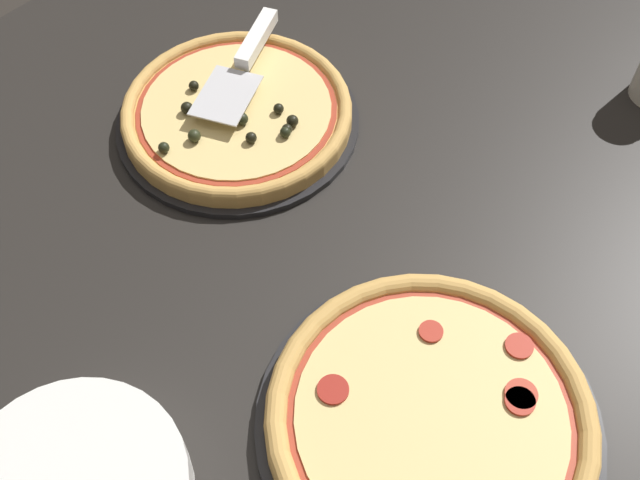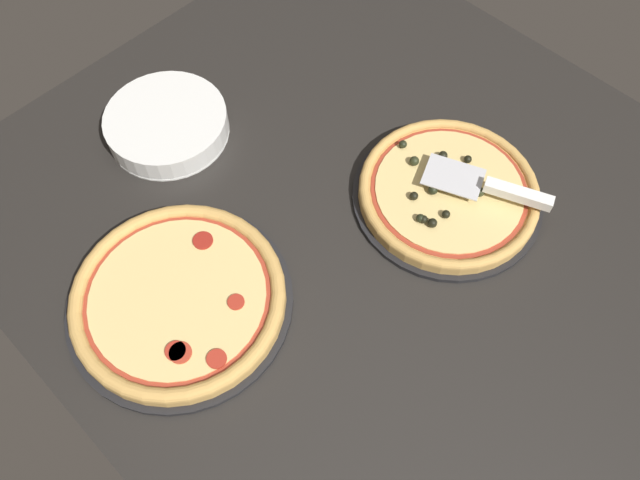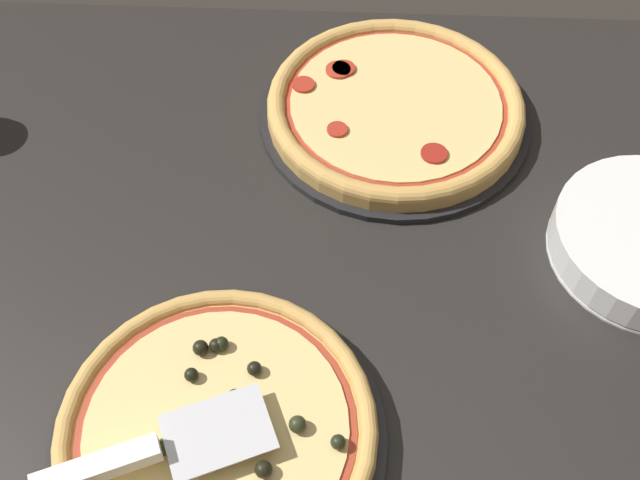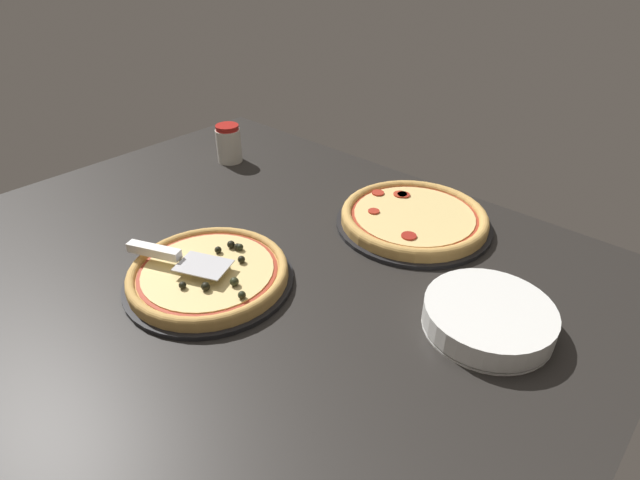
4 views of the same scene
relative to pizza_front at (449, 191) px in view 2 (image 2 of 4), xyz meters
The scene contains 7 objects.
ground_plane 13.31cm from the pizza_front, 87.66° to the left, with size 149.44×117.04×3.60cm, color black.
pizza_pan_front 1.99cm from the pizza_front, 134.08° to the right, with size 34.72×34.72×1.00cm, color black.
pizza_front is the anchor object (origin of this frame).
pizza_pan_back 51.11cm from the pizza_front, 68.62° to the left, with size 37.71×37.71×1.00cm, color black.
pizza_back 51.06cm from the pizza_front, 68.64° to the left, with size 35.44×35.44×3.03cm.
serving_spatula 9.36cm from the pizza_front, 149.08° to the right, with size 22.34×12.97×2.00cm.
plate_stack 55.13cm from the pizza_front, 27.81° to the left, with size 23.54×23.54×4.90cm.
Camera 2 is at (-28.61, 49.48, 95.50)cm, focal length 35.00 mm.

